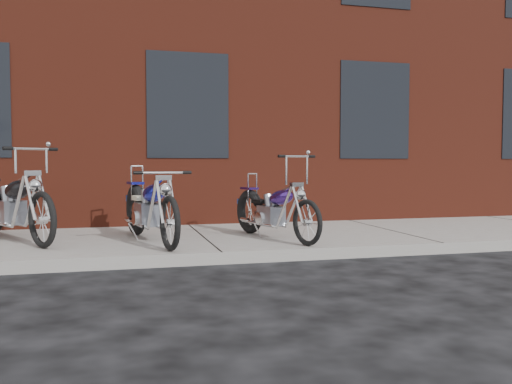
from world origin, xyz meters
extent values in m
plane|color=black|center=(0.00, 0.00, 0.00)|extent=(120.00, 120.00, 0.00)
cube|color=gray|center=(0.00, 1.50, 0.07)|extent=(22.00, 3.00, 0.15)
cube|color=#602113|center=(0.00, 8.00, 4.00)|extent=(22.00, 10.00, 8.00)
torus|color=black|center=(0.78, 1.48, 0.48)|extent=(0.31, 0.67, 0.67)
torus|color=black|center=(1.19, 0.09, 0.45)|extent=(0.23, 0.59, 0.60)
cube|color=#8D929A|center=(0.95, 0.92, 0.47)|extent=(0.35, 0.43, 0.28)
ellipsoid|color=#432284|center=(1.02, 0.67, 0.74)|extent=(0.37, 0.56, 0.28)
cube|color=black|center=(0.88, 1.15, 0.66)|extent=(0.29, 0.31, 0.06)
cylinder|color=silver|center=(1.16, 0.20, 0.69)|extent=(0.11, 0.27, 0.50)
cylinder|color=silver|center=(1.13, 0.31, 1.31)|extent=(0.50, 0.17, 0.03)
cylinder|color=silver|center=(0.80, 1.41, 0.83)|extent=(0.03, 0.03, 0.44)
cylinder|color=silver|center=(1.00, 1.14, 0.35)|extent=(0.28, 0.81, 0.04)
torus|color=black|center=(-0.90, 1.70, 0.52)|extent=(0.30, 0.76, 0.75)
torus|color=black|center=(-0.56, 0.10, 0.49)|extent=(0.21, 0.68, 0.68)
cube|color=#8D929A|center=(-0.76, 1.04, 0.51)|extent=(0.37, 0.47, 0.31)
ellipsoid|color=#1D22AB|center=(-0.70, 0.76, 0.82)|extent=(0.38, 0.62, 0.32)
cube|color=beige|center=(-0.82, 1.31, 0.72)|extent=(0.31, 0.34, 0.06)
cylinder|color=silver|center=(-0.59, 0.22, 0.76)|extent=(0.10, 0.30, 0.56)
cylinder|color=silver|center=(-0.61, 0.35, 1.10)|extent=(0.57, 0.15, 0.03)
cylinder|color=silver|center=(-0.88, 1.61, 0.92)|extent=(0.03, 0.03, 0.50)
cylinder|color=silver|center=(-0.69, 1.29, 0.38)|extent=(0.24, 0.93, 0.05)
torus|color=black|center=(-2.03, 0.73, 0.51)|extent=(0.44, 0.66, 0.72)
cube|color=#8D929A|center=(-2.55, 1.61, 0.54)|extent=(0.49, 0.54, 0.33)
ellipsoid|color=black|center=(-2.40, 1.34, 0.86)|extent=(0.56, 0.67, 0.34)
cube|color=black|center=(-2.70, 1.86, 0.76)|extent=(0.39, 0.40, 0.07)
cylinder|color=silver|center=(-2.10, 0.85, 0.80)|extent=(0.20, 0.30, 0.60)
cylinder|color=silver|center=(-2.17, 0.97, 1.40)|extent=(0.54, 0.34, 0.03)
cylinder|color=silver|center=(-2.57, 1.89, 0.39)|extent=(0.56, 0.88, 0.05)
camera|label=1|loc=(-1.22, -6.30, 1.20)|focal=38.00mm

